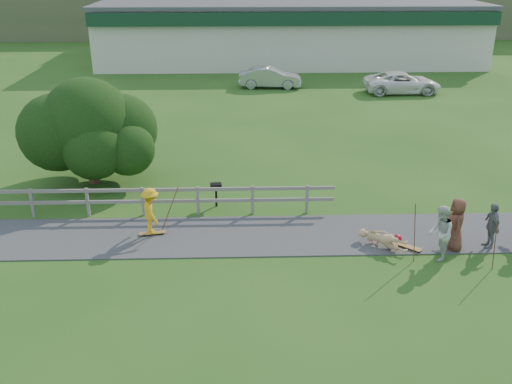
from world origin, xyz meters
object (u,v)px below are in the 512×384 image
spectator_a (440,233)px  car_silver (270,77)px  skater_fallen (382,239)px  spectator_c (456,224)px  car_white (402,83)px  spectator_b (492,226)px  bbq (216,195)px  tree (90,139)px  skater_rider (151,214)px

spectator_a → car_silver: bearing=-162.8°
skater_fallen → spectator_a: size_ratio=0.95×
spectator_c → car_white: (4.31, 22.31, -0.17)m
car_white → spectator_c: bearing=167.3°
spectator_b → bbq: size_ratio=1.70×
spectator_c → tree: 14.48m
spectator_c → car_white: spectator_c is taller
spectator_a → tree: tree is taller
skater_rider → spectator_a: spectator_a is taller
skater_rider → skater_fallen: bearing=-122.9°
spectator_b → car_white: (3.10, 22.20, -0.06)m
spectator_b → bbq: spectator_b is taller
spectator_a → bbq: size_ratio=1.94×
skater_fallen → spectator_b: size_ratio=1.09×
bbq → spectator_b: bearing=-26.6°
car_silver → car_white: (8.94, -2.00, -0.01)m
tree → skater_rider: bearing=-58.2°
skater_fallen → spectator_a: (1.58, -0.75, 0.58)m
spectator_a → spectator_c: bearing=138.3°
spectator_a → car_silver: size_ratio=0.40×
tree → car_silver: bearing=65.0°
skater_fallen → car_white: (6.60, 22.14, 0.41)m
skater_fallen → spectator_b: bearing=-48.3°
tree → skater_fallen: bearing=-29.8°
skater_rider → car_white: size_ratio=0.31×
car_white → skater_fallen: bearing=161.7°
skater_rider → spectator_b: (11.12, -1.19, -0.03)m
skater_rider → bbq: bearing=-66.0°
skater_fallen → spectator_c: bearing=-51.4°
skater_fallen → spectator_a: bearing=-72.7°
skater_rider → car_white: (14.22, 21.01, -0.09)m
car_white → bbq: car_white is taller
bbq → skater_fallen: bearing=-37.5°
car_silver → car_white: 9.16m
tree → bbq: bearing=-26.7°
skater_rider → car_silver: skater_rider is taller
spectator_b → spectator_c: (-1.21, -0.10, 0.11)m
skater_rider → spectator_c: size_ratio=0.91×
spectator_c → skater_rider: bearing=-88.3°
skater_rider → tree: 5.98m
car_silver → tree: (-8.38, -18.01, 1.15)m
car_silver → bbq: 20.88m
spectator_a → spectator_b: spectator_a is taller
skater_fallen → tree: tree is taller
spectator_b → car_silver: 24.89m
car_white → spectator_a: bearing=165.9°
car_silver → car_white: car_silver is taller
skater_rider → car_white: 25.37m
spectator_b → car_silver: size_ratio=0.35×
spectator_b → bbq: bearing=-111.8°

